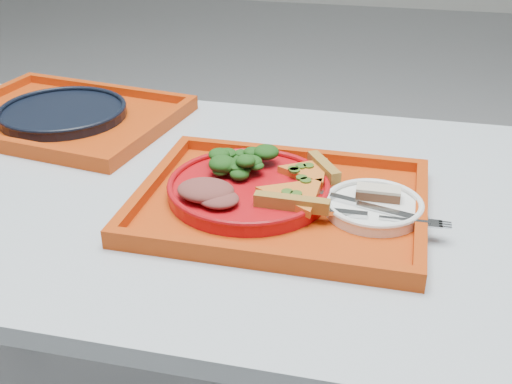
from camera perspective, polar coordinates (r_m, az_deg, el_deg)
table at (r=1.11m, az=-1.13°, el=-3.30°), size 1.60×0.80×0.75m
tray_main at (r=1.02m, az=2.22°, el=-1.17°), size 0.45×0.35×0.01m
tray_far at (r=1.41m, az=-16.70°, el=6.17°), size 0.50×0.41×0.01m
dinner_plate at (r=1.03m, az=-0.65°, el=0.16°), size 0.26×0.26×0.02m
side_plate at (r=1.00m, az=10.40°, el=-1.43°), size 0.15×0.15×0.01m
navy_plate at (r=1.40m, az=-16.77°, el=6.70°), size 0.26×0.26×0.02m
pizza_slice_a at (r=0.99m, az=3.57°, el=-0.08°), size 0.11×0.13×0.02m
pizza_slice_b at (r=1.06m, az=4.75°, el=2.01°), size 0.14×0.13×0.02m
salad_heap at (r=1.07m, az=-1.08°, el=3.21°), size 0.10×0.09×0.05m
meat_portion at (r=0.99m, az=-4.49°, el=0.16°), size 0.09×0.07×0.03m
dessert_bar at (r=1.01m, az=10.81°, el=-0.08°), size 0.07×0.03×0.02m
knife at (r=0.99m, az=9.84°, el=-1.15°), size 0.18×0.06×0.01m
fork at (r=0.96m, az=10.77°, el=-2.17°), size 0.19×0.02×0.01m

